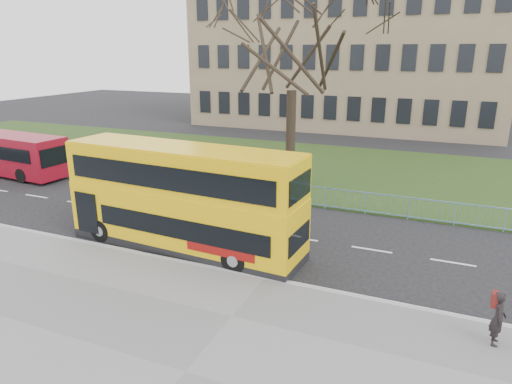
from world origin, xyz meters
TOP-DOWN VIEW (x-y plane):
  - ground at (0.00, 0.00)m, footprint 120.00×120.00m
  - pavement at (0.00, -6.75)m, footprint 80.00×10.50m
  - kerb at (0.00, -1.55)m, footprint 80.00×0.20m
  - grass_verge at (0.00, 14.30)m, footprint 80.00×15.40m
  - guard_railing at (0.00, 6.60)m, footprint 40.00×0.12m
  - bare_tree at (-3.00, 10.00)m, footprint 9.00×9.00m
  - civic_building at (-5.00, 35.00)m, footprint 30.00×15.00m
  - yellow_bus at (-3.98, -0.18)m, footprint 9.85×2.93m
  - red_bus at (-20.92, 5.39)m, footprint 10.00×3.00m
  - pedestrian at (7.02, -2.58)m, footprint 0.39×0.57m

SIDE VIEW (x-z plane):
  - ground at x=0.00m, z-range 0.00..0.00m
  - grass_verge at x=0.00m, z-range 0.00..0.08m
  - pavement at x=0.00m, z-range 0.00..0.12m
  - kerb at x=0.00m, z-range 0.00..0.14m
  - guard_railing at x=0.00m, z-range 0.00..1.10m
  - pedestrian at x=7.02m, z-range 0.12..1.64m
  - red_bus at x=-20.92m, z-range 0.08..2.68m
  - yellow_bus at x=-3.98m, z-range 0.15..4.22m
  - bare_tree at x=-3.00m, z-range 0.08..12.93m
  - civic_building at x=-5.00m, z-range 0.00..14.00m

